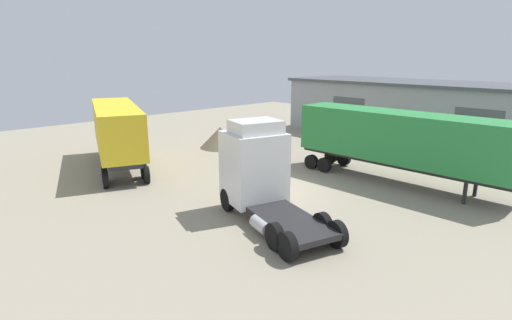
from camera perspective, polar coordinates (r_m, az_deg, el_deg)
ground_plane at (r=22.67m, az=3.72°, el=-3.62°), size 60.00×60.00×0.00m
warehouse_building at (r=36.79m, az=23.10°, el=6.34°), size 24.47×7.84×5.01m
tractor_unit_white at (r=17.98m, az=0.37°, el=-1.68°), size 6.96×4.18×4.34m
container_trailer_green at (r=23.79m, az=19.84°, el=2.88°), size 12.27×2.84×4.08m
container_trailer_black at (r=27.16m, az=-19.23°, el=4.27°), size 10.21×5.77×4.06m
gravel_pile at (r=31.87m, az=-5.10°, el=3.27°), size 3.28×3.28×1.67m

